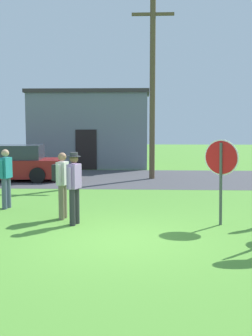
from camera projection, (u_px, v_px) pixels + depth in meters
The scene contains 9 objects.
ground_plane at pixel (121, 240), 8.72m from camera, with size 80.00×80.00×0.00m, color #518E33.
street_asphalt at pixel (134, 178), 18.53m from camera, with size 60.00×6.40×0.01m, color #424247.
building_background at pixel (91, 129), 23.55m from camera, with size 6.57×3.78×4.22m.
utility_pole at pixel (152, 87), 17.99m from camera, with size 1.80×0.24×7.62m.
parked_car_on_street at pixel (11, 164), 17.79m from camera, with size 4.42×2.26×1.51m.
stop_sign_rear_left at pixel (221, 167), 9.84m from camera, with size 0.74×0.50×2.04m.
person_in_teal at pixel (74, 184), 9.94m from camera, with size 0.32×0.55×1.74m.
person_on_left at pixel (6, 175), 11.85m from camera, with size 0.29×0.56×1.69m.
person_in_blue at pixel (62, 181), 10.55m from camera, with size 0.39×0.56×1.69m.
Camera 1 is at (0.51, -8.50, 2.42)m, focal length 44.73 mm.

